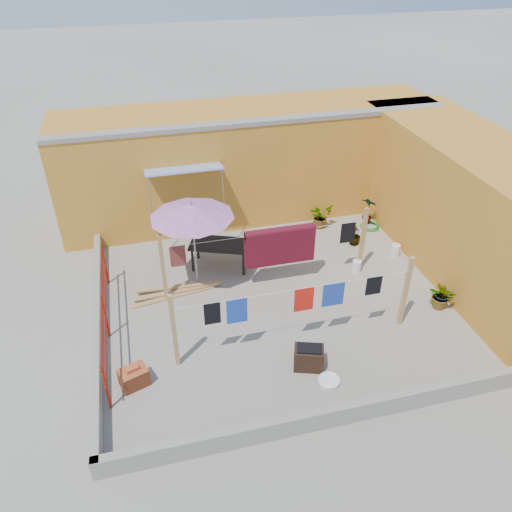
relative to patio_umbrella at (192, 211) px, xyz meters
name	(u,v)px	position (x,y,z in m)	size (l,w,h in m)	color
ground	(276,302)	(1.70, -1.12, -2.11)	(80.00, 80.00, 0.00)	#9E998E
wall_back	(249,161)	(2.19, 3.57, -0.50)	(11.00, 3.27, 3.21)	#BC7829
wall_right	(483,217)	(6.90, -1.12, -0.51)	(2.40, 9.00, 3.20)	#BC7829
parapet_front	(332,416)	(1.70, -4.70, -1.89)	(8.30, 0.16, 0.44)	gray
parapet_left	(97,324)	(-2.38, -1.12, -1.89)	(0.16, 7.30, 0.44)	gray
red_railing	(104,311)	(-2.15, -1.32, -1.39)	(0.05, 4.20, 1.10)	#9C1B0F
clothesline_rig	(280,253)	(1.94, -0.58, -1.08)	(5.09, 2.35, 1.80)	tan
patio_umbrella	(192,211)	(0.00, 0.00, 0.00)	(1.95, 1.95, 2.35)	gray
outdoor_table	(220,246)	(0.71, 0.70, -1.47)	(1.68, 1.26, 0.71)	black
brick_stack	(134,377)	(-1.69, -2.86, -1.91)	(0.63, 0.54, 0.46)	#B6522A
lumber_pile	(176,291)	(-0.55, -0.19, -2.04)	(2.21, 0.61, 0.13)	tan
brazier	(309,357)	(1.76, -3.26, -1.85)	(0.68, 0.56, 0.53)	#311D13
white_basin	(329,380)	(2.03, -3.76, -2.07)	(0.45, 0.45, 0.08)	silver
water_jug_a	(395,250)	(5.40, 0.01, -1.94)	(0.24, 0.24, 0.38)	silver
water_jug_b	(357,266)	(4.09, -0.40, -1.95)	(0.23, 0.23, 0.36)	silver
green_hose	(370,226)	(5.40, 1.56, -2.07)	(0.57, 0.57, 0.08)	#1A781E
plant_back_a	(321,216)	(3.97, 1.98, -1.74)	(0.66, 0.57, 0.73)	#1D5317
plant_back_b	(355,235)	(4.56, 0.82, -1.81)	(0.34, 0.34, 0.61)	#1D5317
plant_right_a	(368,210)	(5.40, 1.79, -1.66)	(0.47, 0.32, 0.90)	#1D5317
plant_right_b	(442,295)	(5.40, -2.24, -1.74)	(0.40, 0.32, 0.73)	#1D5317
plant_right_c	(442,296)	(5.40, -2.25, -1.78)	(0.59, 0.51, 0.66)	#1D5317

